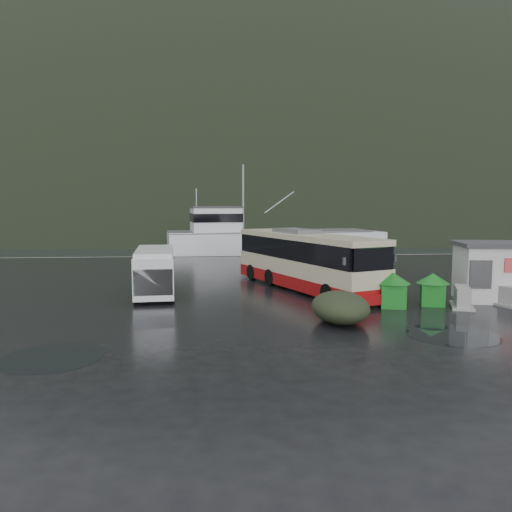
{
  "coord_description": "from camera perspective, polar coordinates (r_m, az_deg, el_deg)",
  "views": [
    {
      "loc": [
        -2.13,
        -21.33,
        4.43
      ],
      "look_at": [
        -0.09,
        4.14,
        1.7
      ],
      "focal_mm": 35.0,
      "sensor_mm": 36.0,
      "label": 1
    }
  ],
  "objects": [
    {
      "name": "harbor_water",
      "position": [
        131.42,
        -3.67,
        4.16
      ],
      "size": [
        300.0,
        180.0,
        0.02
      ],
      "primitive_type": "cube",
      "color": "black",
      "rests_on": "ground"
    },
    {
      "name": "quay_edge",
      "position": [
        41.62,
        -1.63,
        -0.01
      ],
      "size": [
        160.0,
        0.6,
        1.5
      ],
      "primitive_type": "cube",
      "color": "#999993",
      "rests_on": "ground"
    },
    {
      "name": "fishing_trawler",
      "position": [
        48.79,
        1.63,
        0.89
      ],
      "size": [
        23.74,
        8.24,
        9.3
      ],
      "primitive_type": null,
      "rotation": [
        0.0,
        0.0,
        0.14
      ],
      "color": "silver",
      "rests_on": "ground"
    },
    {
      "name": "ground",
      "position": [
        21.89,
        1.1,
        -5.58
      ],
      "size": [
        160.0,
        160.0,
        0.0
      ],
      "primitive_type": "plane",
      "color": "black",
      "rests_on": "ground"
    },
    {
      "name": "puddles",
      "position": [
        19.55,
        6.04,
        -7.02
      ],
      "size": [
        15.7,
        14.42,
        0.01
      ],
      "color": "black",
      "rests_on": "ground"
    },
    {
      "name": "dome_tent",
      "position": [
        18.96,
        9.58,
        -7.5
      ],
      "size": [
        2.17,
        2.99,
        1.15
      ],
      "primitive_type": null,
      "rotation": [
        0.0,
        0.0,
        0.02
      ],
      "color": "#272E1C",
      "rests_on": "ground"
    },
    {
      "name": "ticket_kiosk",
      "position": [
        25.31,
        25.49,
        -4.58
      ],
      "size": [
        3.79,
        3.11,
        2.67
      ],
      "primitive_type": null,
      "rotation": [
        0.0,
        0.0,
        -0.16
      ],
      "color": "silver",
      "rests_on": "ground"
    },
    {
      "name": "jersey_barrier_a",
      "position": [
        22.29,
        11.27,
        -5.48
      ],
      "size": [
        1.23,
        1.9,
        0.88
      ],
      "primitive_type": null,
      "rotation": [
        0.0,
        0.0,
        -0.21
      ],
      "color": "#999993",
      "rests_on": "ground"
    },
    {
      "name": "waste_bin_left",
      "position": [
        22.17,
        15.28,
        -5.65
      ],
      "size": [
        1.27,
        1.27,
        1.49
      ],
      "primitive_type": null,
      "rotation": [
        0.0,
        0.0,
        -0.21
      ],
      "color": "#14741C",
      "rests_on": "ground"
    },
    {
      "name": "jersey_barrier_b",
      "position": [
        23.09,
        22.46,
        -5.43
      ],
      "size": [
        1.47,
        1.97,
        0.88
      ],
      "primitive_type": null,
      "rotation": [
        0.0,
        0.0,
        -0.37
      ],
      "color": "#999993",
      "rests_on": "ground"
    },
    {
      "name": "white_van",
      "position": [
        24.68,
        -11.43,
        -4.36
      ],
      "size": [
        2.35,
        5.55,
        2.25
      ],
      "primitive_type": null,
      "rotation": [
        0.0,
        0.0,
        0.09
      ],
      "color": "silver",
      "rests_on": "ground"
    },
    {
      "name": "jersey_barrier_c",
      "position": [
        24.09,
        27.11,
        -5.18
      ],
      "size": [
        1.38,
        1.91,
        0.86
      ],
      "primitive_type": null,
      "rotation": [
        0.0,
        0.0,
        0.34
      ],
      "color": "#999993",
      "rests_on": "ground"
    },
    {
      "name": "headland",
      "position": [
        271.64,
        -2.04,
        5.16
      ],
      "size": [
        780.0,
        540.0,
        570.0
      ],
      "primitive_type": "ellipsoid",
      "color": "black",
      "rests_on": "ground"
    },
    {
      "name": "coach_bus",
      "position": [
        25.82,
        5.59,
        -3.81
      ],
      "size": [
        6.68,
        11.2,
        3.09
      ],
      "primitive_type": null,
      "rotation": [
        0.0,
        0.0,
        0.38
      ],
      "color": "#BFB590",
      "rests_on": "ground"
    },
    {
      "name": "waste_bin_right",
      "position": [
        23.07,
        19.46,
        -5.33
      ],
      "size": [
        1.26,
        1.26,
        1.41
      ],
      "primitive_type": null,
      "rotation": [
        0.0,
        0.0,
        -0.3
      ],
      "color": "#14741C",
      "rests_on": "ground"
    }
  ]
}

